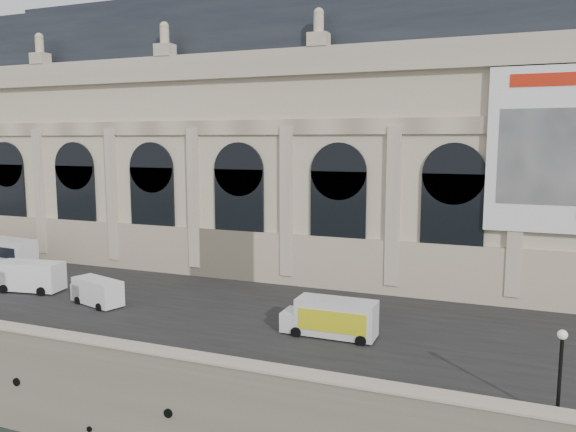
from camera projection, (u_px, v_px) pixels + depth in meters
name	position (u px, v px, depth m)	size (l,w,h in m)	color
quay	(320.00, 283.00, 66.62)	(160.00, 70.00, 6.00)	gray
street	(241.00, 306.00, 46.84)	(160.00, 24.00, 0.06)	#2D2D2D
parapet	(145.00, 356.00, 34.39)	(160.00, 1.40, 1.21)	gray
museum	(258.00, 141.00, 62.72)	(69.00, 18.70, 29.10)	beige
van_b	(26.00, 276.00, 51.36)	(6.51, 3.30, 2.77)	white
van_c	(96.00, 291.00, 47.23)	(5.37, 3.26, 2.25)	white
box_truck	(331.00, 318.00, 39.49)	(6.73, 2.42, 2.71)	silver
lamp_right	(560.00, 376.00, 27.38)	(0.48, 0.48, 4.70)	black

